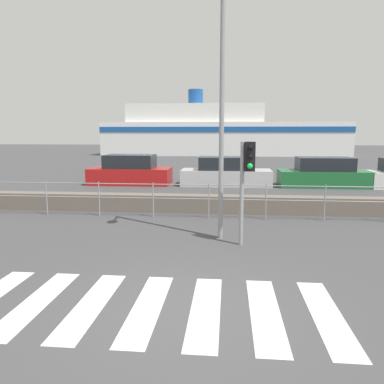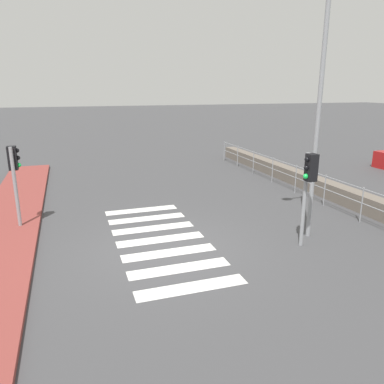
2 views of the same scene
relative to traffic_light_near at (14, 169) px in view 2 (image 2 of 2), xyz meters
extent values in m
plane|color=#424244|center=(2.79, 3.70, -1.79)|extent=(160.00, 160.00, 0.00)
cube|color=silver|center=(-0.53, 3.70, -1.79)|extent=(0.45, 2.40, 0.01)
cube|color=silver|center=(0.37, 3.70, -1.79)|extent=(0.45, 2.40, 0.01)
cube|color=silver|center=(1.27, 3.70, -1.79)|extent=(0.45, 2.40, 0.01)
cube|color=silver|center=(2.17, 3.70, -1.79)|extent=(0.45, 2.40, 0.01)
cube|color=silver|center=(3.07, 3.70, -1.79)|extent=(0.45, 2.40, 0.01)
cube|color=silver|center=(3.97, 3.70, -1.79)|extent=(0.45, 2.40, 0.01)
cube|color=silver|center=(4.87, 3.70, -1.79)|extent=(0.45, 2.40, 0.01)
cube|color=#6B6056|center=(2.79, 10.77, -1.50)|extent=(23.63, 0.55, 0.59)
cylinder|color=gray|center=(2.79, 9.89, -0.73)|extent=(21.27, 0.03, 0.03)
cylinder|color=gray|center=(2.79, 9.89, -1.17)|extent=(21.27, 0.03, 0.03)
cylinder|color=gray|center=(-7.84, 9.89, -1.23)|extent=(0.04, 0.04, 1.12)
cylinder|color=gray|center=(-6.07, 9.89, -1.23)|extent=(0.04, 0.04, 1.12)
cylinder|color=gray|center=(-4.30, 9.89, -1.23)|extent=(0.04, 0.04, 1.12)
cylinder|color=gray|center=(-2.53, 9.89, -1.23)|extent=(0.04, 0.04, 1.12)
cylinder|color=gray|center=(-0.75, 9.89, -1.23)|extent=(0.04, 0.04, 1.12)
cylinder|color=gray|center=(1.02, 9.89, -1.23)|extent=(0.04, 0.04, 1.12)
cylinder|color=gray|center=(2.79, 9.89, -1.23)|extent=(0.04, 0.04, 1.12)
cylinder|color=gray|center=(0.11, -0.01, -0.57)|extent=(0.10, 0.10, 2.44)
cube|color=black|center=(-0.06, -0.01, 0.30)|extent=(0.24, 0.24, 0.68)
sphere|color=black|center=(-0.06, 0.13, 0.52)|extent=(0.13, 0.13, 0.13)
sphere|color=black|center=(-0.06, 0.13, 0.30)|extent=(0.13, 0.13, 0.13)
sphere|color=#19D84C|center=(-0.06, 0.13, 0.09)|extent=(0.13, 0.13, 0.13)
cylinder|color=gray|center=(3.71, 7.14, -0.56)|extent=(0.10, 0.10, 2.47)
cube|color=black|center=(3.88, 7.14, 0.34)|extent=(0.24, 0.24, 0.68)
sphere|color=black|center=(3.88, 7.00, 0.55)|extent=(0.13, 0.13, 0.13)
sphere|color=black|center=(3.88, 7.00, 0.34)|extent=(0.13, 0.13, 0.13)
sphere|color=#19D84C|center=(3.88, 7.00, 0.13)|extent=(0.13, 0.13, 0.13)
cylinder|color=gray|center=(3.21, 7.71, 1.63)|extent=(0.12, 0.12, 6.84)
camera|label=1|loc=(3.38, -1.66, 0.88)|focal=35.00mm
camera|label=2|loc=(11.49, 1.50, 2.23)|focal=35.00mm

